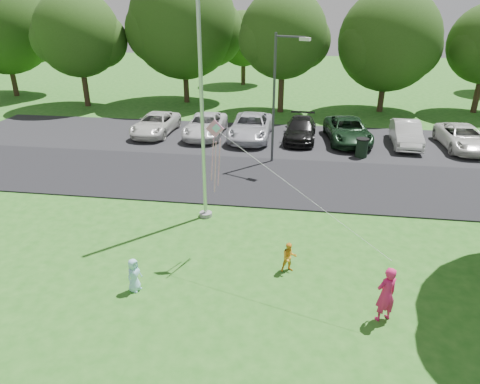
# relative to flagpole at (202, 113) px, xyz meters

# --- Properties ---
(ground) EXTENTS (120.00, 120.00, 0.00)m
(ground) POSITION_rel_flagpole_xyz_m (3.50, -5.00, -4.17)
(ground) COLOR #25641A
(ground) RESTS_ON ground
(park_road) EXTENTS (60.00, 6.00, 0.06)m
(park_road) POSITION_rel_flagpole_xyz_m (3.50, 4.00, -4.14)
(park_road) COLOR black
(park_road) RESTS_ON ground
(parking_strip) EXTENTS (42.00, 7.00, 0.06)m
(parking_strip) POSITION_rel_flagpole_xyz_m (3.50, 10.50, -4.14)
(parking_strip) COLOR black
(parking_strip) RESTS_ON ground
(flagpole) EXTENTS (0.50, 0.50, 10.00)m
(flagpole) POSITION_rel_flagpole_xyz_m (0.00, 0.00, 0.00)
(flagpole) COLOR #B7BABF
(flagpole) RESTS_ON ground
(street_lamp) EXTENTS (1.71, 0.91, 6.49)m
(street_lamp) POSITION_rel_flagpole_xyz_m (2.36, 6.55, -0.26)
(street_lamp) COLOR #3F3F44
(street_lamp) RESTS_ON ground
(trash_can) EXTENTS (0.69, 0.69, 1.09)m
(trash_can) POSITION_rel_flagpole_xyz_m (6.90, 8.00, -3.62)
(trash_can) COLOR black
(trash_can) RESTS_ON ground
(tree_row) EXTENTS (64.35, 11.94, 10.88)m
(tree_row) POSITION_rel_flagpole_xyz_m (5.09, 19.23, 1.55)
(tree_row) COLOR #332316
(tree_row) RESTS_ON ground
(horizon_trees) EXTENTS (77.46, 7.20, 7.02)m
(horizon_trees) POSITION_rel_flagpole_xyz_m (7.56, 28.88, 0.14)
(horizon_trees) COLOR #332316
(horizon_trees) RESTS_ON ground
(parked_cars) EXTENTS (20.68, 5.39, 1.45)m
(parked_cars) POSITION_rel_flagpole_xyz_m (3.18, 10.59, -3.43)
(parked_cars) COLOR silver
(parked_cars) RESTS_ON ground
(woman) EXTENTS (0.71, 0.62, 1.64)m
(woman) POSITION_rel_flagpole_xyz_m (6.03, -5.22, -3.35)
(woman) COLOR #D81C5F
(woman) RESTS_ON ground
(child_yellow) EXTENTS (0.58, 0.51, 1.01)m
(child_yellow) POSITION_rel_flagpole_xyz_m (3.43, -3.32, -3.66)
(child_yellow) COLOR orange
(child_yellow) RESTS_ON ground
(child_blue) EXTENTS (0.49, 0.60, 1.06)m
(child_blue) POSITION_rel_flagpole_xyz_m (-1.04, -4.96, -3.64)
(child_blue) COLOR #A3E3FB
(child_blue) RESTS_ON ground
(kite) EXTENTS (5.33, 2.95, 2.77)m
(kite) POSITION_rel_flagpole_xyz_m (1.11, -2.59, -0.32)
(kite) COLOR pink
(kite) RESTS_ON ground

